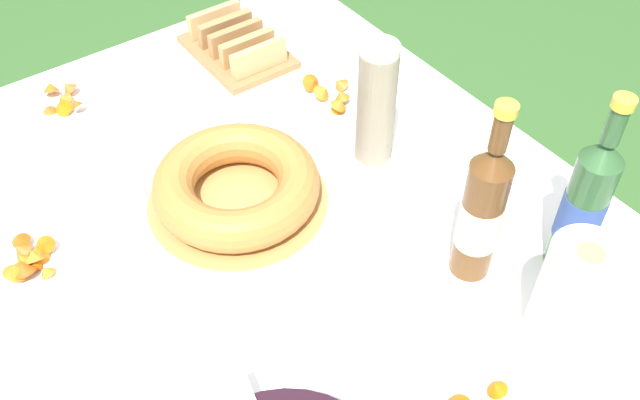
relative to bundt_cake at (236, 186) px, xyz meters
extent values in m
cube|color=#A87A47|center=(0.12, -0.05, -0.06)|extent=(1.45, 1.24, 0.03)
cylinder|color=#A87A47|center=(-0.54, 0.51, -0.45)|extent=(0.06, 0.06, 0.73)
cube|color=white|center=(0.12, -0.05, -0.04)|extent=(1.46, 1.25, 0.00)
cube|color=white|center=(0.12, 0.58, -0.10)|extent=(1.46, 0.00, 0.10)
cube|color=white|center=(-0.60, -0.05, -0.10)|extent=(0.00, 1.25, 0.10)
cylinder|color=#B78447|center=(0.00, 0.00, -0.04)|extent=(0.34, 0.34, 0.01)
torus|color=#AD7033|center=(0.00, 0.00, 0.00)|extent=(0.31, 0.31, 0.08)
cylinder|color=beige|center=(0.06, 0.27, 0.01)|extent=(0.07, 0.07, 0.09)
cylinder|color=beige|center=(0.06, 0.27, 0.02)|extent=(0.07, 0.07, 0.09)
cylinder|color=beige|center=(0.06, 0.27, 0.03)|extent=(0.07, 0.07, 0.09)
cylinder|color=beige|center=(0.06, 0.27, 0.05)|extent=(0.07, 0.07, 0.09)
cylinder|color=beige|center=(0.06, 0.27, 0.06)|extent=(0.07, 0.07, 0.09)
cylinder|color=beige|center=(0.06, 0.27, 0.07)|extent=(0.07, 0.07, 0.09)
cylinder|color=beige|center=(0.06, 0.27, 0.08)|extent=(0.07, 0.07, 0.09)
cylinder|color=beige|center=(0.06, 0.27, 0.10)|extent=(0.07, 0.07, 0.09)
cylinder|color=beige|center=(0.06, 0.27, 0.11)|extent=(0.07, 0.07, 0.09)
cylinder|color=beige|center=(0.06, 0.27, 0.12)|extent=(0.07, 0.07, 0.09)
cylinder|color=beige|center=(0.06, 0.27, 0.14)|extent=(0.07, 0.07, 0.09)
cylinder|color=beige|center=(0.06, 0.27, 0.15)|extent=(0.07, 0.07, 0.10)
cylinder|color=beige|center=(0.06, 0.27, 0.16)|extent=(0.07, 0.07, 0.09)
cylinder|color=beige|center=(0.06, 0.27, 0.18)|extent=(0.07, 0.07, 0.09)
torus|color=beige|center=(0.06, 0.27, 0.22)|extent=(0.07, 0.07, 0.01)
cylinder|color=#2D562D|center=(0.45, 0.38, 0.08)|extent=(0.07, 0.07, 0.23)
cylinder|color=#334C93|center=(0.45, 0.38, 0.07)|extent=(0.07, 0.07, 0.09)
cone|color=#2D562D|center=(0.45, 0.38, 0.21)|extent=(0.07, 0.07, 0.04)
cylinder|color=#2D562D|center=(0.45, 0.38, 0.26)|extent=(0.03, 0.03, 0.06)
cylinder|color=gold|center=(0.45, 0.38, 0.30)|extent=(0.03, 0.03, 0.02)
cylinder|color=brown|center=(0.36, 0.24, 0.08)|extent=(0.07, 0.07, 0.23)
cylinder|color=beige|center=(0.36, 0.24, 0.07)|extent=(0.07, 0.07, 0.09)
cone|color=brown|center=(0.36, 0.24, 0.21)|extent=(0.07, 0.07, 0.04)
cylinder|color=brown|center=(0.36, 0.24, 0.26)|extent=(0.03, 0.03, 0.06)
cylinder|color=gold|center=(0.36, 0.24, 0.30)|extent=(0.03, 0.03, 0.02)
cylinder|color=white|center=(-0.08, -0.35, -0.04)|extent=(0.21, 0.21, 0.01)
torus|color=white|center=(-0.08, -0.35, -0.03)|extent=(0.20, 0.20, 0.01)
cone|color=#BE581D|center=(-0.10, -0.37, -0.01)|extent=(0.05, 0.05, 0.04)
cone|color=#B56B11|center=(-0.08, -0.33, -0.01)|extent=(0.04, 0.05, 0.04)
cone|color=#B14911|center=(-0.05, -0.38, -0.01)|extent=(0.06, 0.05, 0.04)
cone|color=orange|center=(-0.07, -0.36, -0.01)|extent=(0.05, 0.05, 0.05)
cone|color=#C6731E|center=(-0.03, -0.35, -0.02)|extent=(0.04, 0.04, 0.03)
cone|color=#CC6816|center=(-0.07, -0.35, -0.02)|extent=(0.04, 0.04, 0.04)
cone|color=#AC6516|center=(-0.08, -0.38, -0.01)|extent=(0.04, 0.04, 0.03)
cone|color=#C16B17|center=(-0.05, -0.39, -0.01)|extent=(0.05, 0.05, 0.03)
cone|color=#CD6816|center=(-0.06, -0.39, -0.01)|extent=(0.06, 0.06, 0.04)
cone|color=#B05311|center=(-0.12, -0.36, -0.01)|extent=(0.05, 0.05, 0.02)
cone|color=#AE550A|center=(-0.06, -0.36, -0.02)|extent=(0.03, 0.03, 0.03)
cone|color=#B76109|center=(0.56, 0.09, -0.01)|extent=(0.04, 0.04, 0.03)
cylinder|color=white|center=(-0.14, 0.31, -0.04)|extent=(0.19, 0.19, 0.01)
torus|color=white|center=(-0.14, 0.31, -0.03)|extent=(0.19, 0.19, 0.01)
cone|color=#B25D1F|center=(-0.16, 0.35, -0.02)|extent=(0.06, 0.05, 0.05)
cone|color=#C2761F|center=(-0.14, 0.30, -0.01)|extent=(0.05, 0.05, 0.05)
cone|color=#B46F13|center=(-0.09, 0.30, -0.02)|extent=(0.03, 0.04, 0.02)
cone|color=#A76018|center=(-0.11, 0.32, -0.01)|extent=(0.04, 0.04, 0.03)
cone|color=#B15C12|center=(-0.18, 0.30, 0.00)|extent=(0.05, 0.05, 0.05)
cone|color=#BE6A1B|center=(-0.09, 0.30, 0.00)|extent=(0.04, 0.04, 0.04)
cylinder|color=white|center=(-0.45, -0.16, -0.04)|extent=(0.22, 0.22, 0.01)
torus|color=white|center=(-0.45, -0.16, -0.03)|extent=(0.21, 0.21, 0.01)
cone|color=#C15A15|center=(-0.50, -0.16, -0.01)|extent=(0.05, 0.05, 0.04)
cone|color=#C55E20|center=(-0.44, -0.19, -0.02)|extent=(0.04, 0.04, 0.03)
cone|color=#BD6D0D|center=(-0.42, -0.17, -0.01)|extent=(0.06, 0.05, 0.04)
cone|color=orange|center=(-0.45, -0.15, -0.01)|extent=(0.04, 0.04, 0.04)
cone|color=#CE591D|center=(-0.48, -0.13, -0.01)|extent=(0.04, 0.05, 0.04)
cone|color=#B64D11|center=(-0.41, -0.14, -0.01)|extent=(0.03, 0.04, 0.03)
cylinder|color=white|center=(0.55, 0.25, 0.06)|extent=(0.11, 0.11, 0.20)
cylinder|color=#9E7A56|center=(0.55, 0.25, 0.16)|extent=(0.04, 0.04, 0.00)
cube|color=olive|center=(-0.41, 0.25, -0.03)|extent=(0.26, 0.18, 0.02)
cube|color=tan|center=(-0.50, 0.25, 0.00)|extent=(0.02, 0.14, 0.06)
cube|color=#9E7042|center=(-0.45, 0.25, 0.00)|extent=(0.02, 0.14, 0.06)
cube|color=#9E7042|center=(-0.41, 0.25, 0.00)|extent=(0.02, 0.14, 0.06)
cube|color=#B2844C|center=(-0.36, 0.25, 0.00)|extent=(0.02, 0.14, 0.06)
cube|color=tan|center=(-0.31, 0.25, 0.00)|extent=(0.02, 0.14, 0.06)
camera|label=1|loc=(0.83, -0.42, 0.92)|focal=40.00mm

